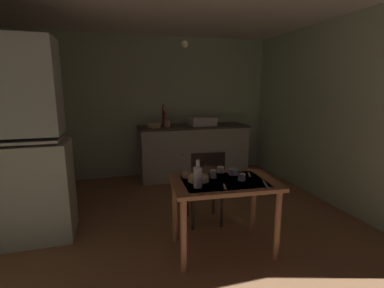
{
  "coord_description": "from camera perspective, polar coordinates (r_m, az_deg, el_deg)",
  "views": [
    {
      "loc": [
        -0.66,
        -3.22,
        1.6
      ],
      "look_at": [
        0.28,
        0.04,
        0.91
      ],
      "focal_mm": 26.11,
      "sensor_mm": 36.0,
      "label": 1
    }
  ],
  "objects": [
    {
      "name": "glass_bottle",
      "position": [
        2.48,
        1.19,
        -6.66
      ],
      "size": [
        0.08,
        0.08,
        0.25
      ],
      "color": "#B7BCC1",
      "rests_on": "dining_table"
    },
    {
      "name": "teacup_cream",
      "position": [
        2.76,
        4.34,
        -6.11
      ],
      "size": [
        0.06,
        0.06,
        0.08
      ],
      "primitive_type": "cylinder",
      "color": "#9EB2C6",
      "rests_on": "dining_table"
    },
    {
      "name": "counter_cabinet",
      "position": [
        5.05,
        0.26,
        -1.45
      ],
      "size": [
        1.93,
        0.64,
        0.93
      ],
      "color": "#ACBBAD",
      "rests_on": "ground"
    },
    {
      "name": "teaspoon_near_bowl",
      "position": [
        2.91,
        11.62,
        -6.17
      ],
      "size": [
        0.07,
        0.12,
        0.0
      ],
      "primitive_type": "cube",
      "rotation": [
        0.0,
        0.0,
        4.31
      ],
      "color": "beige",
      "rests_on": "dining_table"
    },
    {
      "name": "wall_right",
      "position": [
        4.35,
        26.11,
        5.65
      ],
      "size": [
        0.1,
        3.74,
        2.48
      ],
      "primitive_type": "cube",
      "color": "#B1CDAC",
      "rests_on": "ground"
    },
    {
      "name": "stoneware_crock",
      "position": [
        4.82,
        -5.06,
        4.24
      ],
      "size": [
        0.1,
        0.1,
        0.13
      ],
      "primitive_type": "cylinder",
      "color": "beige",
      "rests_on": "counter_cabinet"
    },
    {
      "name": "ground_plane",
      "position": [
        3.66,
        -4.14,
        -14.43
      ],
      "size": [
        5.4,
        5.4,
        0.0
      ],
      "primitive_type": "plane",
      "color": "#906746"
    },
    {
      "name": "dining_table",
      "position": [
        2.74,
        6.47,
        -9.72
      ],
      "size": [
        1.04,
        0.72,
        0.72
      ],
      "color": "#986843",
      "rests_on": "ground"
    },
    {
      "name": "pendant_bulb",
      "position": [
        3.48,
        -1.45,
        19.73
      ],
      "size": [
        0.08,
        0.08,
        0.08
      ],
      "primitive_type": "sphere",
      "color": "#F9EFCC"
    },
    {
      "name": "serving_bowl_wide",
      "position": [
        2.89,
        8.49,
        -5.59
      ],
      "size": [
        0.11,
        0.11,
        0.06
      ],
      "primitive_type": "cylinder",
      "color": "#9EB2C6",
      "rests_on": "dining_table"
    },
    {
      "name": "mixing_bowl_counter",
      "position": [
        4.76,
        -7.76,
        3.75
      ],
      "size": [
        0.22,
        0.22,
        0.07
      ],
      "primitive_type": "cylinder",
      "color": "beige",
      "rests_on": "counter_cabinet"
    },
    {
      "name": "ceiling_slab",
      "position": [
        3.42,
        -4.83,
        27.34
      ],
      "size": [
        4.5,
        3.74,
        0.1
      ],
      "primitive_type": "cube",
      "color": "silver"
    },
    {
      "name": "chair_far_side",
      "position": [
        3.27,
        2.73,
        -8.6
      ],
      "size": [
        0.43,
        0.43,
        0.9
      ],
      "color": "#2F271F",
      "rests_on": "ground"
    },
    {
      "name": "sink_basin",
      "position": [
        5.0,
        2.16,
        4.7
      ],
      "size": [
        0.44,
        0.34,
        0.15
      ],
      "color": "silver",
      "rests_on": "counter_cabinet"
    },
    {
      "name": "table_knife",
      "position": [
        2.67,
        14.78,
        -7.91
      ],
      "size": [
        0.07,
        0.18,
        0.0
      ],
      "primitive_type": "cube",
      "rotation": [
        0.0,
        0.0,
        1.27
      ],
      "color": "silver",
      "rests_on": "dining_table"
    },
    {
      "name": "soup_bowl_small",
      "position": [
        2.67,
        1.29,
        -7.11
      ],
      "size": [
        0.2,
        0.2,
        0.04
      ],
      "primitive_type": "cylinder",
      "color": "beige",
      "rests_on": "dining_table"
    },
    {
      "name": "teaspoon_by_cup",
      "position": [
        2.53,
        6.73,
        -8.72
      ],
      "size": [
        0.06,
        0.14,
        0.0
      ],
      "primitive_type": "cube",
      "rotation": [
        0.0,
        0.0,
        4.42
      ],
      "color": "beige",
      "rests_on": "dining_table"
    },
    {
      "name": "wall_back",
      "position": [
        5.15,
        -8.69,
        7.42
      ],
      "size": [
        4.5,
        0.1,
        2.48
      ],
      "primitive_type": "cube",
      "color": "#B5D1AD",
      "rests_on": "ground"
    },
    {
      "name": "hutch_cabinet",
      "position": [
        3.35,
        -32.9,
        -1.1
      ],
      "size": [
        1.06,
        0.54,
        2.08
      ],
      "color": "#ACBBAD",
      "rests_on": "ground"
    },
    {
      "name": "mug_tall",
      "position": [
        2.73,
        10.13,
        -6.65
      ],
      "size": [
        0.07,
        0.07,
        0.06
      ],
      "primitive_type": "cylinder",
      "color": "#9EB2C6",
      "rests_on": "dining_table"
    },
    {
      "name": "teacup_mint",
      "position": [
        2.94,
        5.84,
        -5.23
      ],
      "size": [
        0.07,
        0.07,
        0.06
      ],
      "primitive_type": "cylinder",
      "color": "white",
      "rests_on": "dining_table"
    },
    {
      "name": "mug_dark",
      "position": [
        2.76,
        -1.26,
        -6.32
      ],
      "size": [
        0.08,
        0.08,
        0.06
      ],
      "primitive_type": "cylinder",
      "color": "tan",
      "rests_on": "dining_table"
    },
    {
      "name": "hand_pump",
      "position": [
        4.87,
        -5.81,
        5.55
      ],
      "size": [
        0.05,
        0.27,
        0.39
      ],
      "color": "maroon",
      "rests_on": "counter_cabinet"
    }
  ]
}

